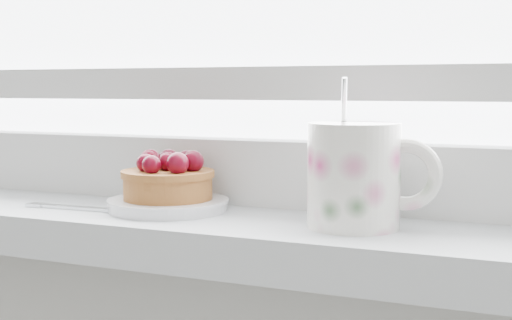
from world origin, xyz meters
The scene contains 4 objects.
saucer centered at (-0.09, 1.89, 0.95)m, with size 0.12×0.12×0.01m, color white.
raspberry_tart centered at (-0.09, 1.89, 0.97)m, with size 0.10×0.10×0.05m.
floral_mug centered at (0.11, 1.88, 0.99)m, with size 0.13×0.10×0.14m.
fork centered at (-0.15, 1.86, 0.94)m, with size 0.19×0.03×0.00m.
Camera 1 is at (0.28, 1.27, 1.07)m, focal length 50.00 mm.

